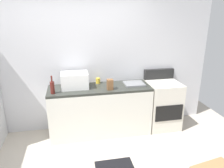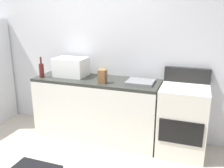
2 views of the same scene
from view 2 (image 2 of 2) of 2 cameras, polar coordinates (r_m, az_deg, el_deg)
The scene contains 8 objects.
wall_back at distance 3.83m, azimuth -5.90°, elevation 8.62°, with size 5.00×0.10×2.60m, color silver.
kitchen_counter at distance 3.62m, azimuth -3.55°, elevation -5.74°, with size 1.80×0.60×0.90m.
stove_oven at distance 3.37m, azimuth 16.17°, elevation -7.84°, with size 0.60×0.61×1.10m.
microwave at distance 3.67m, azimuth -9.56°, elevation 3.95°, with size 0.46×0.34×0.27m, color white.
sink_basin at distance 3.30m, azimuth 6.69°, elevation 0.51°, with size 0.36×0.32×0.03m, color slate.
wine_bottle at distance 3.69m, azimuth -16.14°, elevation 3.19°, with size 0.07×0.07×0.30m.
coffee_mug at distance 3.66m, azimuth -2.33°, elevation 2.76°, with size 0.08×0.08×0.10m, color gold.
knife_block at distance 3.25m, azimuth -2.25°, elevation 1.76°, with size 0.10×0.10×0.18m, color brown.
Camera 2 is at (1.63, -1.88, 1.80)m, focal length 39.11 mm.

